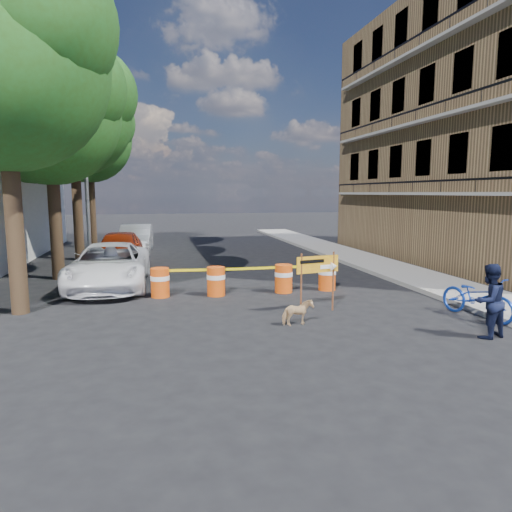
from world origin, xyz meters
name	(u,v)px	position (x,y,z in m)	size (l,w,h in m)	color
ground	(287,318)	(0.00, 0.00, 0.00)	(120.00, 120.00, 0.00)	black
sidewalk_east	(391,269)	(6.20, 6.00, 0.07)	(2.40, 40.00, 0.15)	gray
apartment_building	(488,132)	(12.00, 8.00, 6.00)	(8.00, 16.00, 12.00)	olive
tree_near	(6,64)	(-6.73, 2.00, 6.36)	(5.46, 5.20, 9.15)	#332316
tree_mid_a	(51,113)	(-6.74, 7.00, 6.01)	(5.25, 5.00, 8.68)	#332316
tree_mid_b	(74,115)	(-6.73, 12.00, 6.71)	(5.67, 5.40, 9.62)	#332316
tree_far	(90,139)	(-6.74, 17.00, 6.22)	(5.04, 4.80, 8.84)	#332316
streetlamp	(87,164)	(-5.93, 9.50, 4.38)	(1.25, 0.18, 8.00)	gray
barrel_far_left	(160,282)	(-3.14, 3.16, 0.47)	(0.58, 0.58, 0.90)	#D8540C
barrel_mid_left	(216,281)	(-1.43, 2.98, 0.47)	(0.58, 0.58, 0.90)	#D8540C
barrel_mid_right	(284,278)	(0.75, 2.97, 0.47)	(0.58, 0.58, 0.90)	#D8540C
barrel_far_right	(327,276)	(2.25, 3.02, 0.47)	(0.58, 0.58, 0.90)	#D8540C
detour_sign	(322,269)	(1.09, 0.42, 1.17)	(1.24, 0.35, 1.62)	#592D19
pedestrian	(489,301)	(3.89, -2.46, 0.83)	(0.81, 0.63, 1.66)	black
bicycle	(478,278)	(4.75, -1.00, 1.03)	(0.72, 1.08, 2.06)	#163CB5
dog	(298,313)	(0.07, -0.66, 0.31)	(0.34, 0.74, 0.63)	tan
suv_white	(109,266)	(-4.78, 4.96, 0.74)	(2.47, 5.36, 1.49)	white
sedan_red	(119,248)	(-4.80, 9.72, 0.77)	(1.83, 4.55, 1.55)	maroon
sedan_silver	(136,239)	(-4.26, 14.26, 0.75)	(1.58, 4.54, 1.50)	silver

